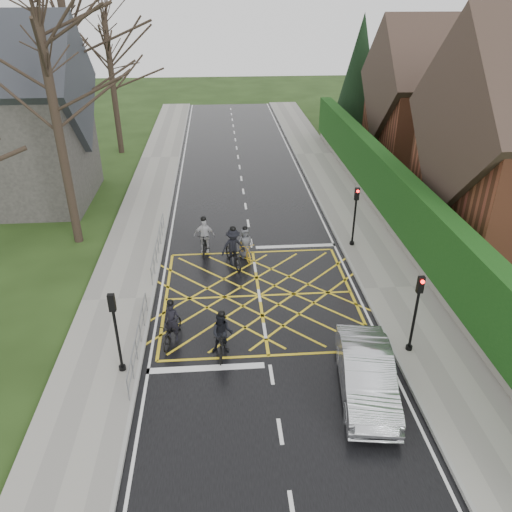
{
  "coord_description": "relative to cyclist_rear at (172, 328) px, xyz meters",
  "views": [
    {
      "loc": [
        -1.55,
        -18.05,
        11.74
      ],
      "look_at": [
        -0.05,
        1.21,
        1.3
      ],
      "focal_mm": 35.0,
      "sensor_mm": 36.0,
      "label": 1
    }
  ],
  "objects": [
    {
      "name": "traffic_light_sw",
      "position": [
        -1.61,
        -1.66,
        1.08
      ],
      "size": [
        0.24,
        0.31,
        3.21
      ],
      "color": "black",
      "rests_on": "ground"
    },
    {
      "name": "church",
      "position": [
        -10.05,
        14.83,
        4.35
      ],
      "size": [
        8.8,
        7.8,
        11.0
      ],
      "color": "#2D2B28",
      "rests_on": "ground"
    },
    {
      "name": "cyclist_back",
      "position": [
        1.85,
        -0.86,
        0.1
      ],
      "size": [
        0.88,
        1.85,
        1.81
      ],
      "rotation": [
        0.0,
        0.0,
        -0.13
      ],
      "color": "black",
      "rests_on": "ground"
    },
    {
      "name": "conifer",
      "position": [
        14.24,
        28.83,
        4.41
      ],
      "size": [
        4.6,
        4.6,
        10.0
      ],
      "color": "black",
      "rests_on": "ground"
    },
    {
      "name": "stone_wall",
      "position": [
        11.24,
        8.83,
        -0.23
      ],
      "size": [
        0.5,
        38.0,
        0.7
      ],
      "primitive_type": "cube",
      "color": "slate",
      "rests_on": "ground"
    },
    {
      "name": "cyclist_mid",
      "position": [
        2.49,
        5.66,
        0.16
      ],
      "size": [
        1.35,
        2.19,
        2.01
      ],
      "rotation": [
        0.0,
        0.0,
        0.31
      ],
      "color": "black",
      "rests_on": "ground"
    },
    {
      "name": "tree_near",
      "position": [
        -5.51,
        8.83,
        7.33
      ],
      "size": [
        9.24,
        9.24,
        11.44
      ],
      "color": "black",
      "rests_on": "ground"
    },
    {
      "name": "traffic_light_ne",
      "position": [
        8.59,
        7.03,
        1.08
      ],
      "size": [
        0.24,
        0.31,
        3.21
      ],
      "rotation": [
        0.0,
        0.0,
        3.14
      ],
      "color": "black",
      "rests_on": "ground"
    },
    {
      "name": "cyclist_rear",
      "position": [
        0.0,
        0.0,
        0.0
      ],
      "size": [
        1.1,
        1.94,
        1.78
      ],
      "rotation": [
        0.0,
        0.0,
        -0.27
      ],
      "color": "black",
      "rests_on": "ground"
    },
    {
      "name": "car",
      "position": [
        6.44,
        -3.26,
        0.18
      ],
      "size": [
        2.19,
        4.76,
        1.51
      ],
      "primitive_type": "imported",
      "rotation": [
        0.0,
        0.0,
        -0.13
      ],
      "color": "#B0B2B7",
      "rests_on": "ground"
    },
    {
      "name": "cyclist_lead",
      "position": [
        3.09,
        6.35,
        0.0
      ],
      "size": [
        1.0,
        1.81,
        1.67
      ],
      "rotation": [
        0.0,
        0.0,
        0.24
      ],
      "color": "#C28F17",
      "rests_on": "ground"
    },
    {
      "name": "tree_far",
      "position": [
        -5.81,
        24.83,
        6.61
      ],
      "size": [
        8.4,
        8.4,
        10.4
      ],
      "color": "black",
      "rests_on": "ground"
    },
    {
      "name": "road",
      "position": [
        3.49,
        2.83,
        -0.57
      ],
      "size": [
        9.0,
        80.0,
        0.01
      ],
      "primitive_type": "cube",
      "color": "black",
      "rests_on": "ground"
    },
    {
      "name": "railing_north",
      "position": [
        -1.16,
        6.83,
        0.21
      ],
      "size": [
        0.05,
        6.04,
        1.03
      ],
      "color": "slate",
      "rests_on": "ground"
    },
    {
      "name": "traffic_light_se",
      "position": [
        8.59,
        -1.37,
        1.08
      ],
      "size": [
        0.24,
        0.31,
        3.21
      ],
      "rotation": [
        0.0,
        0.0,
        3.14
      ],
      "color": "black",
      "rests_on": "ground"
    },
    {
      "name": "railing_south",
      "position": [
        -1.16,
        -0.67,
        0.2
      ],
      "size": [
        0.05,
        5.04,
        1.03
      ],
      "color": "slate",
      "rests_on": "ground"
    },
    {
      "name": "tree_mid",
      "position": [
        -6.51,
        16.83,
        8.05
      ],
      "size": [
        10.08,
        10.08,
        12.48
      ],
      "color": "black",
      "rests_on": "ground"
    },
    {
      "name": "sidewalk_right",
      "position": [
        9.49,
        2.83,
        -0.5
      ],
      "size": [
        3.0,
        80.0,
        0.15
      ],
      "primitive_type": "cube",
      "color": "gray",
      "rests_on": "ground"
    },
    {
      "name": "hedge",
      "position": [
        11.24,
        8.83,
        1.52
      ],
      "size": [
        0.9,
        38.0,
        2.8
      ],
      "primitive_type": "cube",
      "color": "#11390F",
      "rests_on": "stone_wall"
    },
    {
      "name": "cyclist_front",
      "position": [
        1.1,
        7.07,
        0.14
      ],
      "size": [
        1.07,
        1.97,
        1.94
      ],
      "rotation": [
        0.0,
        0.0,
        -0.07
      ],
      "color": "black",
      "rests_on": "ground"
    },
    {
      "name": "ground",
      "position": [
        3.49,
        2.83,
        -0.58
      ],
      "size": [
        120.0,
        120.0,
        0.0
      ],
      "primitive_type": "plane",
      "color": "black",
      "rests_on": "ground"
    },
    {
      "name": "house_far",
      "position": [
        18.24,
        20.83,
        3.78
      ],
      "size": [
        9.8,
        8.8,
        10.3
      ],
      "color": "brown",
      "rests_on": "ground"
    },
    {
      "name": "sidewalk_left",
      "position": [
        -2.51,
        2.83,
        -0.5
      ],
      "size": [
        3.0,
        80.0,
        0.15
      ],
      "primitive_type": "cube",
      "color": "gray",
      "rests_on": "ground"
    }
  ]
}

